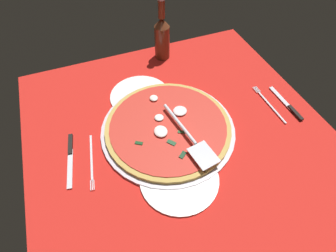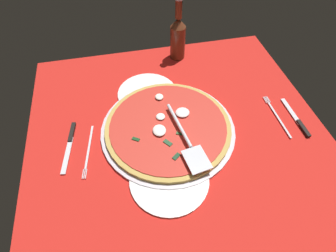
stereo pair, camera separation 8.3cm
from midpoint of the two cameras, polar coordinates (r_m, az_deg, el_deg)
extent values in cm
cube|color=red|center=(84.28, -0.47, -1.79)|extent=(91.98, 91.98, 0.80)
cube|color=silver|center=(75.03, 25.55, -21.64)|extent=(8.36, 8.36, 0.10)
cube|color=silver|center=(80.39, 26.51, -13.91)|extent=(8.36, 8.36, 0.10)
cube|color=silver|center=(72.78, 16.27, -19.26)|extent=(8.36, 8.36, 0.10)
cube|color=silver|center=(68.49, 3.38, -24.76)|extent=(8.36, 8.36, 0.10)
cube|color=silver|center=(87.04, 27.29, -7.25)|extent=(8.36, 8.36, 0.10)
cube|color=silver|center=(78.29, 18.23, -11.54)|extent=(8.36, 8.36, 0.10)
cube|color=silver|center=(72.41, 6.96, -16.32)|extent=(8.36, 8.36, 0.10)
cube|color=silver|center=(70.12, -6.28, -20.91)|extent=(8.36, 8.36, 0.10)
cube|color=silver|center=(94.70, 27.93, -1.60)|extent=(8.36, 8.36, 0.10)
cube|color=silver|center=(85.10, 19.83, -4.94)|extent=(8.36, 8.36, 0.10)
cube|color=silver|center=(77.95, 9.85, -8.86)|extent=(8.36, 8.36, 0.10)
cube|color=silver|center=(73.96, -1.91, -13.04)|extent=(8.36, 8.36, 0.10)
cube|color=silver|center=(73.65, -14.79, -16.86)|extent=(8.36, 8.36, 0.10)
cube|color=silver|center=(77.05, -27.58, -19.75)|extent=(8.36, 8.36, 0.10)
cube|color=silver|center=(92.92, 21.14, 0.63)|extent=(8.36, 8.36, 0.10)
cube|color=silver|center=(84.79, 12.22, -2.48)|extent=(8.36, 8.36, 0.10)
cube|color=silver|center=(79.40, 1.70, -6.03)|extent=(8.36, 8.36, 0.10)
cube|color=silver|center=(77.31, -10.00, -9.70)|extent=(8.36, 8.36, 0.10)
cube|color=silver|center=(78.80, -22.04, -12.98)|extent=(8.36, 8.36, 0.10)
cube|color=silver|center=(101.52, 22.24, 5.29)|extent=(8.36, 8.36, 0.10)
cube|color=silver|center=(92.64, 14.19, 2.89)|extent=(8.36, 8.36, 0.10)
cube|color=silver|center=(86.12, 4.73, 0.00)|extent=(8.36, 8.36, 0.10)
cube|color=silver|center=(82.52, -5.91, -3.25)|extent=(8.36, 8.36, 0.10)
cube|color=silver|center=(82.24, -17.13, -6.53)|extent=(8.36, 8.36, 0.10)
cube|color=silver|center=(85.30, -28.11, -9.47)|extent=(8.36, 8.36, 0.10)
cube|color=silver|center=(101.26, 15.86, 7.39)|extent=(8.36, 8.36, 0.10)
cube|color=silver|center=(93.86, 7.29, 5.10)|extent=(8.36, 8.36, 0.10)
cube|color=silver|center=(89.01, -2.40, 2.36)|extent=(8.36, 8.36, 0.10)
cube|color=silver|center=(87.16, -12.80, -0.67)|extent=(8.36, 8.36, 0.10)
cube|color=silver|center=(88.48, -23.27, -3.69)|extent=(8.36, 8.36, 0.10)
cube|color=silver|center=(110.48, 17.28, 11.15)|extent=(8.36, 8.36, 0.10)
cube|color=silver|center=(102.38, 9.47, 9.38)|extent=(8.36, 8.36, 0.10)
cube|color=silver|center=(96.52, 0.62, 7.14)|extent=(8.36, 8.36, 0.10)
cube|color=silver|center=(93.32, -9.00, 4.50)|extent=(8.36, 8.36, 0.10)
cube|color=silver|center=(93.07, -18.90, 1.63)|extent=(8.36, 8.36, 0.10)
cube|color=silver|center=(95.78, -28.52, -1.22)|extent=(8.36, 8.36, 0.10)
cube|color=silver|center=(111.50, 11.34, 12.97)|extent=(8.36, 8.36, 0.10)
cube|color=silver|center=(104.82, 3.22, 11.19)|extent=(8.36, 8.36, 0.10)
cube|color=silver|center=(100.51, -5.66, 8.97)|extent=(8.36, 8.36, 0.10)
cube|color=silver|center=(98.87, -14.97, 6.38)|extent=(8.36, 8.36, 0.10)
cube|color=silver|center=(100.04, -24.22, 3.62)|extent=(8.36, 8.36, 0.10)
cube|color=silver|center=(121.10, 12.97, 15.99)|extent=(8.36, 8.36, 0.10)
cube|color=silver|center=(113.75, 5.49, 14.60)|extent=(8.36, 8.36, 0.10)
cube|color=silver|center=(108.51, -2.73, 12.78)|extent=(8.36, 8.36, 0.10)
cube|color=silver|center=(105.67, -11.45, 10.54)|extent=(8.36, 8.36, 0.10)
cube|color=silver|center=(105.45, -20.29, 7.98)|extent=(8.36, 8.36, 0.10)
cube|color=silver|center=(107.85, -28.83, 5.30)|extent=(8.36, 8.36, 0.10)
cube|color=silver|center=(123.17, 7.48, 17.49)|extent=(8.36, 8.36, 0.10)
cube|color=silver|center=(117.15, -0.15, 16.03)|extent=(8.36, 8.36, 0.10)
cube|color=silver|center=(113.31, -8.30, 14.13)|extent=(8.36, 8.36, 0.10)
cube|color=silver|center=(111.86, -16.70, 11.86)|extent=(8.36, 8.36, 0.10)
cube|color=silver|center=(112.89, -24.97, 9.33)|extent=(8.36, 8.36, 0.10)
cylinder|color=silver|center=(83.96, -2.81, -0.89)|extent=(41.59, 41.59, 1.29)
cylinder|color=white|center=(74.51, -0.84, -11.26)|extent=(21.71, 21.71, 1.00)
cylinder|color=white|center=(95.16, -8.44, 6.17)|extent=(20.68, 20.68, 1.00)
cylinder|color=tan|center=(83.00, -2.85, -0.35)|extent=(38.92, 38.92, 1.20)
cylinder|color=red|center=(82.43, -2.87, -0.02)|extent=(36.05, 36.05, 0.30)
ellipsoid|color=white|center=(89.86, -5.68, 5.77)|extent=(2.96, 2.73, 1.03)
ellipsoid|color=white|center=(83.91, -4.72, 1.64)|extent=(2.89, 2.86, 0.84)
ellipsoid|color=white|center=(80.14, -4.51, -1.30)|extent=(4.54, 4.00, 1.20)
ellipsoid|color=white|center=(85.35, -0.21, 3.08)|extent=(4.28, 4.42, 1.10)
cube|color=#295329|center=(80.29, 0.14, -1.46)|extent=(1.99, 2.76, 0.30)
cube|color=#173B21|center=(75.51, 0.00, -6.35)|extent=(2.48, 2.70, 0.30)
cube|color=#16401B|center=(78.84, -9.21, -3.78)|extent=(2.07, 2.44, 0.30)
cube|color=#224A2B|center=(77.99, -2.30, -3.72)|extent=(2.89, 2.63, 0.30)
cube|color=silver|center=(74.24, 4.39, -6.39)|extent=(8.93, 7.21, 0.30)
cylinder|color=silver|center=(80.33, -0.58, 0.33)|extent=(17.42, 3.75, 1.00)
cube|color=white|center=(96.97, 20.13, 3.90)|extent=(16.15, 12.31, 0.60)
cube|color=silver|center=(95.18, 18.88, 3.68)|extent=(15.43, 0.67, 0.25)
cube|color=silver|center=(100.37, 16.36, 7.39)|extent=(3.00, 0.23, 0.25)
cube|color=silver|center=(100.15, 16.15, 7.34)|extent=(3.00, 0.23, 0.25)
cube|color=silver|center=(99.92, 15.94, 7.28)|extent=(3.00, 0.23, 0.25)
cube|color=silver|center=(99.70, 15.72, 7.23)|extent=(3.00, 0.23, 0.25)
cube|color=black|center=(95.72, 23.22, 2.47)|extent=(6.82, 1.23, 0.80)
cube|color=silver|center=(99.48, 20.67, 5.46)|extent=(11.92, 1.45, 0.25)
cube|color=white|center=(83.18, -20.70, -6.76)|extent=(18.63, 15.82, 0.60)
cube|color=silver|center=(82.17, -18.76, -6.32)|extent=(15.52, 3.15, 0.25)
cube|color=silver|center=(77.34, -19.13, -12.04)|extent=(3.00, 0.71, 0.25)
cube|color=silver|center=(77.24, -18.80, -12.01)|extent=(3.00, 0.71, 0.25)
cube|color=silver|center=(77.15, -18.48, -11.97)|extent=(3.00, 0.71, 0.25)
cube|color=black|center=(86.60, -22.62, -3.76)|extent=(7.41, 2.38, 0.80)
cube|color=silver|center=(82.11, -22.86, -8.45)|extent=(12.86, 3.48, 0.25)
cylinder|color=#5D2E1A|center=(108.57, -3.53, 17.16)|extent=(5.83, 5.83, 13.46)
cone|color=#5D2E1A|center=(104.23, -3.77, 21.01)|extent=(5.83, 5.83, 3.30)
cylinder|color=#5D2E1A|center=(101.90, -3.92, 23.45)|extent=(2.49, 2.49, 6.63)
camera|label=1|loc=(0.04, -92.87, -3.46)|focal=28.73mm
camera|label=2|loc=(0.04, 87.13, 3.46)|focal=28.73mm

